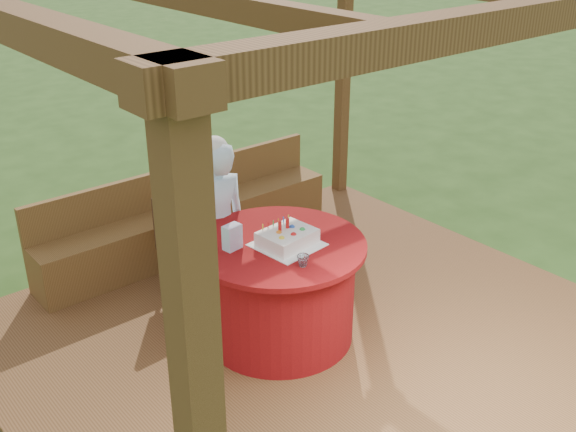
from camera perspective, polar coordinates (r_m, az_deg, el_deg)
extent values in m
plane|color=#264617|center=(5.45, 1.71, -10.42)|extent=(60.00, 60.00, 0.00)
cube|color=brown|center=(5.42, 1.72, -9.91)|extent=(4.50, 4.00, 0.12)
cube|color=brown|center=(7.47, 4.67, 11.56)|extent=(0.12, 0.12, 2.60)
cube|color=brown|center=(6.46, -8.25, -1.03)|extent=(3.00, 0.42, 0.45)
cube|color=brown|center=(6.44, -9.32, 2.71)|extent=(3.00, 0.06, 0.35)
cylinder|color=maroon|center=(5.10, -0.76, -6.44)|extent=(1.13, 1.13, 0.76)
cylinder|color=maroon|center=(4.90, -0.78, -2.48)|extent=(1.29, 1.29, 0.04)
cube|color=#3C2213|center=(5.78, -8.55, -2.64)|extent=(0.40, 0.40, 0.05)
cylinder|color=#3C2213|center=(5.68, -8.81, -5.37)|extent=(0.04, 0.04, 0.38)
cylinder|color=#3C2213|center=(5.83, -6.33, -4.36)|extent=(0.04, 0.04, 0.38)
cylinder|color=#3C2213|center=(5.91, -10.50, -4.22)|extent=(0.04, 0.04, 0.38)
cylinder|color=#3C2213|center=(6.05, -8.07, -3.28)|extent=(0.04, 0.04, 0.38)
cube|color=#3C2213|center=(5.81, -9.66, -0.08)|extent=(0.39, 0.06, 0.45)
imported|color=#A4D4F4|center=(5.39, -5.91, -0.82)|extent=(0.53, 0.36, 1.40)
sphere|color=white|center=(5.14, -6.23, 5.62)|extent=(0.21, 0.21, 0.21)
cube|color=white|center=(4.86, -0.07, -2.44)|extent=(0.47, 0.47, 0.01)
cube|color=white|center=(4.83, -0.07, -1.85)|extent=(0.40, 0.34, 0.11)
cylinder|color=red|center=(4.80, -0.69, -0.84)|extent=(0.03, 0.03, 0.08)
cylinder|color=red|center=(4.84, -0.05, -0.60)|extent=(0.03, 0.03, 0.08)
sphere|color=yellow|center=(4.71, -0.54, -1.75)|extent=(0.04, 0.04, 0.04)
sphere|color=red|center=(4.76, 0.47, -1.44)|extent=(0.04, 0.04, 0.04)
sphere|color=green|center=(4.83, 1.23, -1.02)|extent=(0.04, 0.04, 0.04)
sphere|color=orange|center=(4.78, -0.77, -1.28)|extent=(0.04, 0.04, 0.04)
sphere|color=blue|center=(4.86, 0.34, -0.80)|extent=(0.04, 0.04, 0.04)
cube|color=#EA97D5|center=(4.79, -4.75, -1.79)|extent=(0.14, 0.10, 0.18)
imported|color=white|center=(4.57, 1.28, -3.81)|extent=(0.11, 0.11, 0.08)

